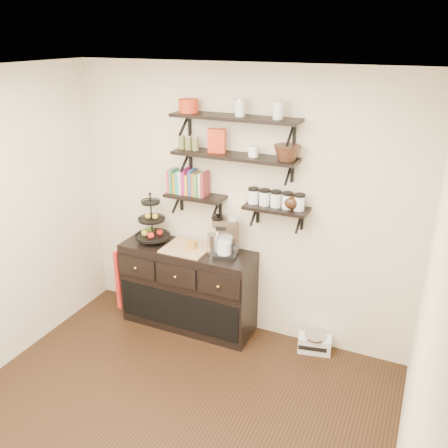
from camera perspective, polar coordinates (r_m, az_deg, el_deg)
floor at (r=4.09m, az=-8.79°, el=-24.22°), size 3.50×3.50×0.00m
ceiling at (r=2.85m, az=-12.05°, el=16.80°), size 3.50×3.50×0.02m
back_wall at (r=4.66m, az=1.85°, el=2.14°), size 3.50×0.02×2.70m
right_wall at (r=2.80m, az=22.23°, el=-14.44°), size 0.02×3.50×2.70m
shelf_top at (r=4.32m, az=1.31°, el=12.65°), size 1.20×0.27×0.23m
shelf_mid at (r=4.39m, az=1.27°, el=8.14°), size 1.20×0.27×0.23m
shelf_low_left at (r=4.70m, az=-3.43°, el=3.30°), size 0.60×0.25×0.23m
shelf_low_right at (r=4.39m, az=6.34°, el=1.83°), size 0.60×0.25×0.23m
cookbooks at (r=4.68m, az=-4.05°, el=4.96°), size 0.43×0.15×0.26m
glass_canisters at (r=4.37m, az=6.25°, el=2.91°), size 0.54×0.10×0.13m
sideboard at (r=5.03m, az=-4.33°, el=-7.60°), size 1.40×0.50×0.92m
fruit_stand at (r=4.95m, az=-8.60°, el=-0.24°), size 0.35×0.35×0.52m
candle at (r=4.78m, az=-3.88°, el=-2.49°), size 0.08×0.08×0.08m
coffee_maker at (r=4.60m, az=0.28°, el=-1.59°), size 0.27×0.27×0.41m
thermal_carafe at (r=4.64m, az=-1.36°, el=-2.50°), size 0.11×0.11×0.22m
apron at (r=5.30m, az=-11.86°, el=-6.09°), size 0.04×0.29×0.67m
radio at (r=4.89m, az=10.84°, el=-13.93°), size 0.34×0.25×0.19m
recipe_box at (r=4.43m, az=-0.89°, el=9.97°), size 0.17×0.09×0.22m
walnut_bowl at (r=4.20m, az=7.59°, el=8.49°), size 0.24×0.24×0.13m
ramekins at (r=4.30m, az=3.56°, el=8.73°), size 0.09×0.09×0.10m
teapot at (r=4.32m, az=8.22°, el=2.78°), size 0.23×0.18×0.16m
red_pot at (r=4.50m, az=-4.29°, el=13.99°), size 0.18×0.18×0.12m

